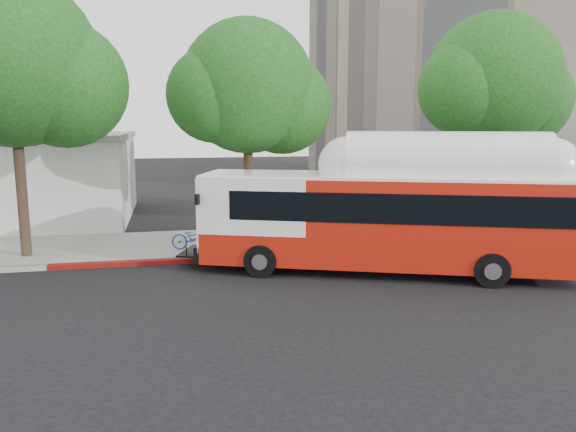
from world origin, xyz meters
name	(u,v)px	position (x,y,z in m)	size (l,w,h in m)	color
ground	(311,289)	(0.00, 0.00, 0.00)	(120.00, 120.00, 0.00)	black
sidewalk	(272,241)	(0.00, 6.50, 0.07)	(60.00, 5.00, 0.15)	gray
curb_strip	(285,256)	(0.00, 3.90, 0.07)	(60.00, 0.30, 0.15)	gray
red_curb_segment	(200,260)	(-3.00, 3.90, 0.08)	(10.00, 0.32, 0.16)	maroon
street_tree_left	(27,68)	(-8.53, 5.56, 6.60)	(6.67, 5.80, 9.74)	#2D2116
street_tree_mid	(258,92)	(-0.59, 6.06, 5.91)	(5.75, 5.00, 8.62)	#2D2116
street_tree_right	(502,86)	(9.44, 5.86, 6.26)	(6.21, 5.40, 9.18)	#2D2116
transit_bus	(384,221)	(2.72, 1.31, 1.70)	(12.26, 6.37, 3.64)	#B01A0C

